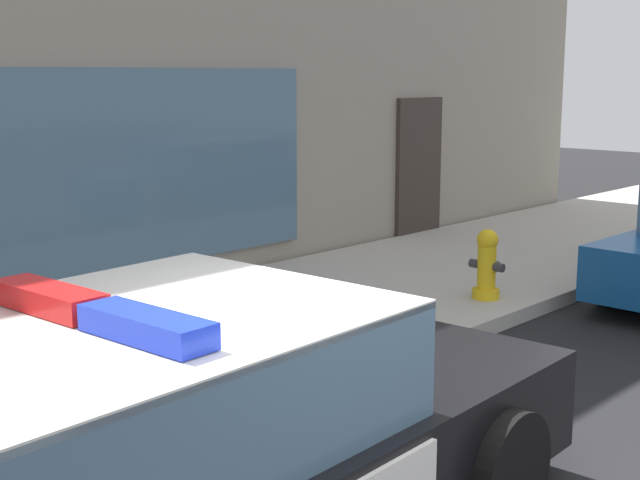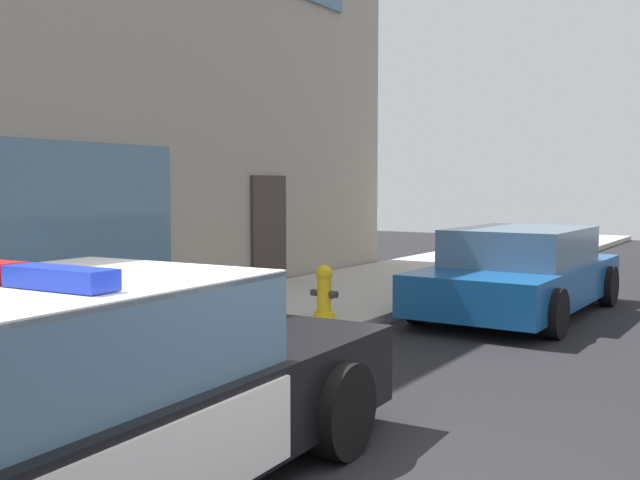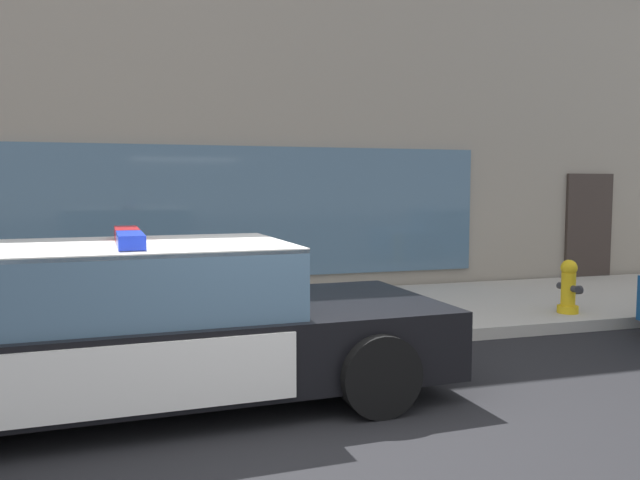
{
  "view_description": "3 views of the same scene",
  "coord_description": "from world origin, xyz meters",
  "views": [
    {
      "loc": [
        -3.32,
        -2.12,
        2.44
      ],
      "look_at": [
        1.74,
        2.59,
        1.14
      ],
      "focal_mm": 49.91,
      "sensor_mm": 36.0,
      "label": 1
    },
    {
      "loc": [
        -3.68,
        -2.37,
        1.91
      ],
      "look_at": [
        2.19,
        1.38,
        1.39
      ],
      "focal_mm": 41.08,
      "sensor_mm": 36.0,
      "label": 2
    },
    {
      "loc": [
        -1.27,
        -4.46,
        1.86
      ],
      "look_at": [
        0.74,
        2.27,
        1.27
      ],
      "focal_mm": 35.65,
      "sensor_mm": 36.0,
      "label": 3
    }
  ],
  "objects": [
    {
      "name": "ground",
      "position": [
        0.0,
        0.0,
        0.0
      ],
      "size": [
        48.0,
        48.0,
        0.0
      ],
      "primitive_type": "plane",
      "color": "black"
    },
    {
      "name": "sidewalk",
      "position": [
        0.0,
        3.9,
        0.07
      ],
      "size": [
        48.0,
        3.37,
        0.15
      ],
      "primitive_type": "cube",
      "color": "#B2ADA3",
      "rests_on": "ground"
    },
    {
      "name": "storefront_building",
      "position": [
        0.66,
        10.42,
        4.2
      ],
      "size": [
        21.37,
        9.66,
        8.4
      ],
      "color": "gray",
      "rests_on": "ground"
    },
    {
      "name": "police_cruiser",
      "position": [
        -1.15,
        1.09,
        0.68
      ],
      "size": [
        5.15,
        2.33,
        1.49
      ],
      "rotation": [
        0.0,
        0.0,
        0.04
      ],
      "color": "black",
      "rests_on": "ground"
    },
    {
      "name": "fire_hydrant",
      "position": [
        4.39,
        2.71,
        0.5
      ],
      "size": [
        0.34,
        0.39,
        0.73
      ],
      "color": "gold",
      "rests_on": "sidewalk"
    }
  ]
}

